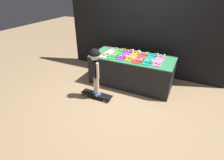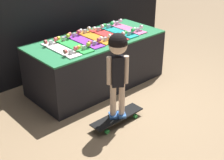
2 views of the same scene
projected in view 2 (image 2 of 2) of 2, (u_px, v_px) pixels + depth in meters
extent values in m
plane|color=#9E7F5B|center=(126.00, 99.00, 4.11)|extent=(16.00, 16.00, 0.00)
cube|color=black|center=(97.00, 63.00, 4.34)|extent=(1.88, 0.84, 0.67)
cube|color=#2D7F4C|center=(96.00, 39.00, 4.18)|extent=(1.88, 0.84, 0.02)
cube|color=white|center=(61.00, 50.00, 3.80)|extent=(0.17, 0.65, 0.01)
cube|color=#B7B7BC|center=(51.00, 43.00, 3.93)|extent=(0.04, 0.04, 0.05)
cylinder|color=#D84C4C|center=(56.00, 39.00, 3.96)|extent=(0.03, 0.05, 0.05)
cylinder|color=#D84C4C|center=(46.00, 42.00, 3.87)|extent=(0.03, 0.05, 0.05)
cube|color=#B7B7BC|center=(71.00, 52.00, 3.65)|extent=(0.04, 0.04, 0.05)
cylinder|color=#D84C4C|center=(76.00, 48.00, 3.68)|extent=(0.03, 0.05, 0.05)
cylinder|color=#D84C4C|center=(65.00, 51.00, 3.59)|extent=(0.03, 0.05, 0.05)
cube|color=green|center=(73.00, 45.00, 3.92)|extent=(0.17, 0.65, 0.01)
cube|color=#B7B7BC|center=(63.00, 39.00, 4.05)|extent=(0.04, 0.04, 0.05)
cylinder|color=yellow|center=(68.00, 36.00, 4.08)|extent=(0.03, 0.05, 0.05)
cylinder|color=yellow|center=(59.00, 38.00, 3.99)|extent=(0.03, 0.05, 0.05)
cube|color=#B7B7BC|center=(84.00, 48.00, 3.77)|extent=(0.04, 0.04, 0.05)
cylinder|color=yellow|center=(88.00, 44.00, 3.80)|extent=(0.03, 0.05, 0.05)
cylinder|color=yellow|center=(79.00, 47.00, 3.71)|extent=(0.03, 0.05, 0.05)
cube|color=purple|center=(84.00, 41.00, 4.06)|extent=(0.17, 0.65, 0.01)
cube|color=#B7B7BC|center=(74.00, 35.00, 4.19)|extent=(0.04, 0.04, 0.05)
cylinder|color=#D84C4C|center=(79.00, 32.00, 4.22)|extent=(0.03, 0.05, 0.05)
cylinder|color=#D84C4C|center=(70.00, 34.00, 4.13)|extent=(0.03, 0.05, 0.05)
cube|color=#B7B7BC|center=(95.00, 43.00, 3.91)|extent=(0.04, 0.04, 0.05)
cylinder|color=#D84C4C|center=(99.00, 40.00, 3.94)|extent=(0.03, 0.05, 0.05)
cylinder|color=#D84C4C|center=(90.00, 43.00, 3.85)|extent=(0.03, 0.05, 0.05)
cube|color=orange|center=(95.00, 37.00, 4.20)|extent=(0.17, 0.65, 0.01)
cube|color=#B7B7BC|center=(85.00, 31.00, 4.32)|extent=(0.04, 0.04, 0.05)
cylinder|color=white|center=(89.00, 28.00, 4.35)|extent=(0.03, 0.05, 0.05)
cylinder|color=white|center=(81.00, 31.00, 4.26)|extent=(0.03, 0.05, 0.05)
cube|color=#B7B7BC|center=(105.00, 39.00, 4.04)|extent=(0.04, 0.04, 0.05)
cylinder|color=white|center=(110.00, 36.00, 4.07)|extent=(0.03, 0.05, 0.05)
cylinder|color=white|center=(101.00, 38.00, 3.98)|extent=(0.03, 0.05, 0.05)
cube|color=red|center=(108.00, 35.00, 4.28)|extent=(0.17, 0.65, 0.01)
cube|color=#B7B7BC|center=(98.00, 29.00, 4.40)|extent=(0.04, 0.04, 0.05)
cylinder|color=white|center=(102.00, 26.00, 4.44)|extent=(0.03, 0.05, 0.05)
cylinder|color=white|center=(94.00, 29.00, 4.35)|extent=(0.03, 0.05, 0.05)
cube|color=#B7B7BC|center=(119.00, 37.00, 4.12)|extent=(0.04, 0.04, 0.05)
cylinder|color=white|center=(123.00, 34.00, 4.16)|extent=(0.03, 0.05, 0.05)
cylinder|color=white|center=(115.00, 36.00, 4.07)|extent=(0.03, 0.05, 0.05)
cube|color=teal|center=(118.00, 32.00, 4.41)|extent=(0.17, 0.65, 0.01)
cube|color=#B7B7BC|center=(108.00, 26.00, 4.53)|extent=(0.04, 0.04, 0.05)
cylinder|color=green|center=(112.00, 23.00, 4.56)|extent=(0.03, 0.05, 0.05)
cylinder|color=green|center=(104.00, 25.00, 4.48)|extent=(0.03, 0.05, 0.05)
cube|color=#B7B7BC|center=(129.00, 33.00, 4.25)|extent=(0.04, 0.04, 0.05)
cylinder|color=green|center=(133.00, 30.00, 4.28)|extent=(0.03, 0.05, 0.05)
cylinder|color=green|center=(125.00, 33.00, 4.20)|extent=(0.03, 0.05, 0.05)
cube|color=pink|center=(127.00, 28.00, 4.54)|extent=(0.17, 0.65, 0.01)
cube|color=#B7B7BC|center=(117.00, 23.00, 4.67)|extent=(0.04, 0.04, 0.05)
cylinder|color=white|center=(121.00, 21.00, 4.70)|extent=(0.03, 0.05, 0.05)
cylinder|color=white|center=(113.00, 22.00, 4.61)|extent=(0.03, 0.05, 0.05)
cube|color=#B7B7BC|center=(138.00, 30.00, 4.38)|extent=(0.04, 0.04, 0.05)
cylinder|color=white|center=(141.00, 27.00, 4.42)|extent=(0.03, 0.05, 0.05)
cylinder|color=white|center=(134.00, 29.00, 4.33)|extent=(0.03, 0.05, 0.05)
cube|color=black|center=(117.00, 117.00, 3.60)|extent=(0.69, 0.18, 0.01)
cube|color=#B7B7BC|center=(131.00, 112.00, 3.75)|extent=(0.04, 0.04, 0.05)
cylinder|color=green|center=(126.00, 111.00, 3.82)|extent=(0.05, 0.03, 0.05)
cylinder|color=green|center=(135.00, 116.00, 3.72)|extent=(0.05, 0.03, 0.05)
cube|color=#B7B7BC|center=(103.00, 127.00, 3.48)|extent=(0.04, 0.04, 0.05)
cylinder|color=green|center=(98.00, 126.00, 3.54)|extent=(0.05, 0.03, 0.05)
cylinder|color=green|center=(107.00, 132.00, 3.44)|extent=(0.05, 0.03, 0.05)
cube|color=#3870C6|center=(121.00, 115.00, 3.60)|extent=(0.14, 0.15, 0.03)
cylinder|color=beige|center=(122.00, 99.00, 3.50)|extent=(0.07, 0.07, 0.40)
cube|color=#3870C6|center=(113.00, 115.00, 3.59)|extent=(0.14, 0.15, 0.03)
cylinder|color=beige|center=(113.00, 99.00, 3.49)|extent=(0.07, 0.07, 0.40)
cube|color=black|center=(118.00, 72.00, 3.34)|extent=(0.16, 0.15, 0.35)
cylinder|color=beige|center=(126.00, 70.00, 3.35)|extent=(0.06, 0.06, 0.32)
cylinder|color=beige|center=(109.00, 71.00, 3.32)|extent=(0.06, 0.06, 0.32)
sphere|color=beige|center=(118.00, 45.00, 3.20)|extent=(0.20, 0.20, 0.20)
sphere|color=black|center=(118.00, 43.00, 3.19)|extent=(0.20, 0.20, 0.20)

